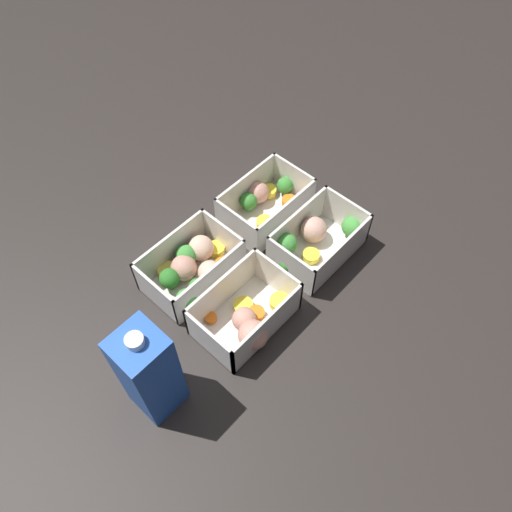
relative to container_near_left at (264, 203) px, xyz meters
name	(u,v)px	position (x,y,z in m)	size (l,w,h in m)	color
ground_plane	(256,264)	(0.10, 0.07, -0.03)	(4.00, 4.00, 0.00)	#282321
container_near_left	(264,203)	(0.00, 0.00, 0.00)	(0.17, 0.12, 0.08)	silver
container_near_right	(192,268)	(0.20, 0.01, 0.00)	(0.17, 0.12, 0.08)	silver
container_far_left	(315,240)	(0.00, 0.13, 0.00)	(0.18, 0.11, 0.08)	silver
container_far_right	(248,318)	(0.20, 0.15, 0.00)	(0.17, 0.13, 0.08)	silver
juice_carton	(149,372)	(0.38, 0.13, 0.07)	(0.07, 0.07, 0.20)	blue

